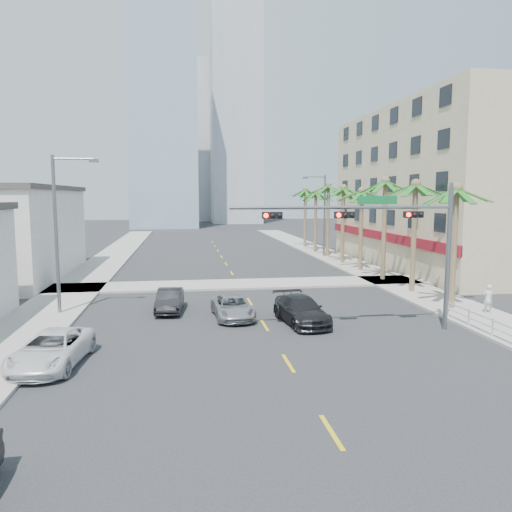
% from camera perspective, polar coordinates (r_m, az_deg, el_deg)
% --- Properties ---
extents(ground, '(260.00, 260.00, 0.00)m').
position_cam_1_polar(ground, '(17.11, 6.60, -16.42)').
color(ground, '#262628').
rests_on(ground, ground).
extents(sidewalk_right, '(4.00, 120.00, 0.15)m').
position_cam_1_polar(sidewalk_right, '(39.26, 16.13, -3.18)').
color(sidewalk_right, gray).
rests_on(sidewalk_right, ground).
extents(sidewalk_left, '(4.00, 120.00, 0.15)m').
position_cam_1_polar(sidewalk_left, '(36.66, -20.59, -4.06)').
color(sidewalk_left, gray).
rests_on(sidewalk_left, ground).
extents(sidewalk_cross, '(80.00, 4.00, 0.15)m').
position_cam_1_polar(sidewalk_cross, '(37.99, -1.92, -3.24)').
color(sidewalk_cross, gray).
rests_on(sidewalk_cross, ground).
extents(building_right, '(15.25, 28.00, 15.00)m').
position_cam_1_polar(building_right, '(52.17, 21.95, 7.21)').
color(building_right, tan).
rests_on(building_right, ground).
extents(tower_far_left, '(14.00, 14.00, 48.00)m').
position_cam_1_polar(tower_far_left, '(111.58, -10.55, 15.67)').
color(tower_far_left, '#99B2C6').
rests_on(tower_far_left, ground).
extents(tower_far_right, '(12.00, 12.00, 60.00)m').
position_cam_1_polar(tower_far_right, '(127.98, -2.34, 17.35)').
color(tower_far_right, '#ADADB2').
rests_on(tower_far_right, ground).
extents(tower_far_center, '(16.00, 16.00, 42.00)m').
position_cam_1_polar(tower_far_center, '(140.90, -7.95, 12.63)').
color(tower_far_center, '#ADADB2').
rests_on(tower_far_center, ground).
extents(traffic_signal_mast, '(11.12, 0.54, 7.20)m').
position_cam_1_polar(traffic_signal_mast, '(25.21, 14.89, 2.80)').
color(traffic_signal_mast, slate).
rests_on(traffic_signal_mast, ground).
extents(palm_tree_0, '(4.80, 4.80, 7.80)m').
position_cam_1_polar(palm_tree_0, '(31.38, 21.95, 6.99)').
color(palm_tree_0, brown).
rests_on(palm_tree_0, ground).
extents(palm_tree_1, '(4.80, 4.80, 8.16)m').
position_cam_1_polar(palm_tree_1, '(35.98, 17.79, 7.64)').
color(palm_tree_1, brown).
rests_on(palm_tree_1, ground).
extents(palm_tree_2, '(4.80, 4.80, 8.52)m').
position_cam_1_polar(palm_tree_2, '(40.73, 14.58, 8.11)').
color(palm_tree_2, brown).
rests_on(palm_tree_2, ground).
extents(palm_tree_3, '(4.80, 4.80, 7.80)m').
position_cam_1_polar(palm_tree_3, '(45.56, 12.01, 7.15)').
color(palm_tree_3, brown).
rests_on(palm_tree_3, ground).
extents(palm_tree_4, '(4.80, 4.80, 8.16)m').
position_cam_1_polar(palm_tree_4, '(50.48, 9.96, 7.55)').
color(palm_tree_4, brown).
rests_on(palm_tree_4, ground).
extents(palm_tree_5, '(4.80, 4.80, 8.52)m').
position_cam_1_polar(palm_tree_5, '(55.45, 8.28, 7.88)').
color(palm_tree_5, brown).
rests_on(palm_tree_5, ground).
extents(palm_tree_6, '(4.80, 4.80, 7.80)m').
position_cam_1_polar(palm_tree_6, '(60.45, 6.86, 7.15)').
color(palm_tree_6, brown).
rests_on(palm_tree_6, ground).
extents(palm_tree_7, '(4.80, 4.80, 8.16)m').
position_cam_1_polar(palm_tree_7, '(65.48, 5.67, 7.45)').
color(palm_tree_7, brown).
rests_on(palm_tree_7, ground).
extents(streetlight_left, '(2.55, 0.25, 9.00)m').
position_cam_1_polar(streetlight_left, '(30.02, -21.54, 3.17)').
color(streetlight_left, slate).
rests_on(streetlight_left, ground).
extents(streetlight_right, '(2.55, 0.25, 9.00)m').
position_cam_1_polar(streetlight_right, '(55.30, 7.63, 5.07)').
color(streetlight_right, slate).
rests_on(streetlight_right, ground).
extents(guardrail, '(0.08, 8.08, 1.00)m').
position_cam_1_polar(guardrail, '(26.32, 25.44, -7.16)').
color(guardrail, silver).
rests_on(guardrail, ground).
extents(car_parked_far, '(2.85, 5.20, 1.38)m').
position_cam_1_polar(car_parked_far, '(21.75, -22.32, -9.83)').
color(car_parked_far, white).
rests_on(car_parked_far, ground).
extents(car_lane_left, '(1.68, 4.11, 1.32)m').
position_cam_1_polar(car_lane_left, '(29.79, -9.83, -5.02)').
color(car_lane_left, black).
rests_on(car_lane_left, ground).
extents(car_lane_center, '(2.31, 4.53, 1.22)m').
position_cam_1_polar(car_lane_center, '(27.82, -2.69, -5.88)').
color(car_lane_center, '#ADADB2').
rests_on(car_lane_center, ground).
extents(car_lane_right, '(2.59, 5.12, 1.42)m').
position_cam_1_polar(car_lane_right, '(26.79, 5.17, -6.18)').
color(car_lane_right, black).
rests_on(car_lane_right, ground).
extents(pedestrian, '(0.62, 0.43, 1.62)m').
position_cam_1_polar(pedestrian, '(31.30, 25.00, -4.43)').
color(pedestrian, silver).
rests_on(pedestrian, sidewalk_right).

